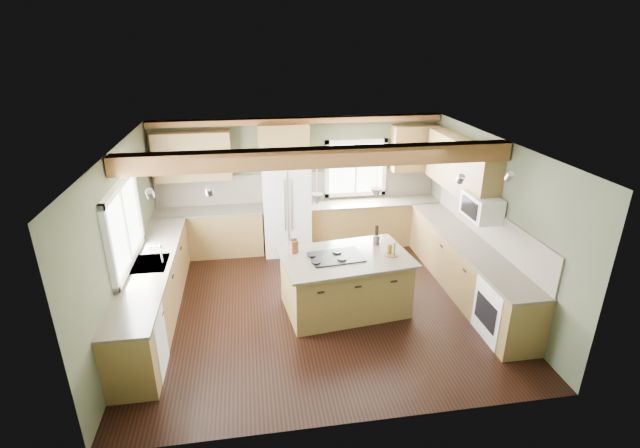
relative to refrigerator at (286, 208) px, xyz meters
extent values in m
plane|color=black|center=(0.30, -2.12, -0.90)|extent=(5.60, 5.60, 0.00)
plane|color=silver|center=(0.30, -2.12, 1.70)|extent=(5.60, 5.60, 0.00)
plane|color=#484E37|center=(0.30, 0.38, 0.40)|extent=(5.60, 0.00, 5.60)
plane|color=#484E37|center=(-2.50, -2.12, 0.40)|extent=(0.00, 5.00, 5.00)
plane|color=#484E37|center=(3.10, -2.12, 0.40)|extent=(0.00, 5.00, 5.00)
cube|color=brown|center=(0.30, -2.29, 1.57)|extent=(5.55, 0.26, 0.26)
cube|color=brown|center=(0.30, 0.28, 1.64)|extent=(5.55, 0.20, 0.10)
cube|color=brown|center=(0.30, 0.36, 0.31)|extent=(5.58, 0.03, 0.58)
cube|color=brown|center=(3.08, -2.07, 0.31)|extent=(0.03, 3.70, 0.58)
cube|color=brown|center=(-1.49, 0.08, -0.46)|extent=(2.02, 0.60, 0.88)
cube|color=#453F32|center=(-1.49, 0.08, 0.00)|extent=(2.06, 0.64, 0.04)
cube|color=brown|center=(1.79, 0.08, -0.46)|extent=(2.62, 0.60, 0.88)
cube|color=#453F32|center=(1.79, 0.08, 0.00)|extent=(2.66, 0.64, 0.04)
cube|color=brown|center=(-2.20, -2.07, -0.46)|extent=(0.60, 3.70, 0.88)
cube|color=#453F32|center=(-2.20, -2.07, 0.00)|extent=(0.64, 3.74, 0.04)
cube|color=brown|center=(2.80, -2.07, -0.46)|extent=(0.60, 3.70, 0.88)
cube|color=#453F32|center=(2.80, -2.07, 0.00)|extent=(0.64, 3.74, 0.04)
cube|color=brown|center=(-1.69, 0.21, 1.05)|extent=(1.40, 0.35, 0.90)
cube|color=brown|center=(0.00, 0.21, 1.25)|extent=(0.96, 0.35, 0.70)
cube|color=brown|center=(2.92, -1.22, 1.05)|extent=(0.35, 2.20, 0.90)
cube|color=brown|center=(2.60, 0.21, 1.05)|extent=(0.90, 0.35, 0.90)
cube|color=white|center=(-2.48, -2.07, 0.65)|extent=(0.04, 1.60, 1.05)
cube|color=white|center=(1.45, 0.36, 0.65)|extent=(1.10, 0.04, 1.00)
cube|color=#262628|center=(-2.20, -2.07, 0.01)|extent=(0.50, 0.65, 0.03)
cylinder|color=#B2B2B7|center=(-2.02, -2.07, 0.15)|extent=(0.02, 0.02, 0.28)
cube|color=white|center=(-2.19, -3.37, -0.47)|extent=(0.60, 0.60, 0.84)
cube|color=white|center=(2.79, -3.37, -0.47)|extent=(0.60, 0.72, 0.84)
cube|color=white|center=(2.88, -2.17, 0.65)|extent=(0.40, 0.70, 0.38)
cone|color=#B2B2B7|center=(0.25, -2.35, 0.98)|extent=(0.18, 0.18, 0.16)
cone|color=#B2B2B7|center=(1.15, -2.24, 0.98)|extent=(0.18, 0.18, 0.16)
cube|color=silver|center=(0.00, 0.00, 0.00)|extent=(0.90, 0.74, 1.80)
cube|color=brown|center=(0.70, -2.29, -0.46)|extent=(1.94, 1.32, 0.88)
cube|color=#453F32|center=(0.70, -2.29, 0.00)|extent=(2.07, 1.46, 0.04)
cube|color=black|center=(0.55, -2.31, 0.03)|extent=(0.84, 0.62, 0.02)
cube|color=brown|center=(-0.06, -2.04, 0.12)|extent=(0.14, 0.13, 0.19)
cylinder|color=#3C3630|center=(1.28, -1.94, 0.09)|extent=(0.13, 0.13, 0.15)
camera|label=1|loc=(-0.67, -8.47, 3.14)|focal=26.00mm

